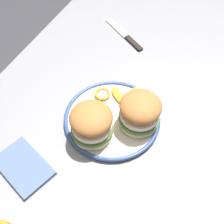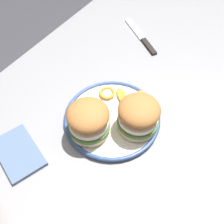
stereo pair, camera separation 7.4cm
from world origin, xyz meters
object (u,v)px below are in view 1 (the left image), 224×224
Objects in this scene: sandwich_half_left at (140,111)px; dining_table at (126,121)px; dinner_plate at (112,118)px; table_knife at (126,36)px; sandwich_half_right at (92,123)px.

dining_table is at bearing 43.80° from sandwich_half_left.
sandwich_half_left is at bearing -79.20° from dinner_plate.
table_knife is (0.36, 0.11, -0.01)m from dinner_plate.
dinner_plate is 1.76× the size of sandwich_half_right.
dinner_plate is 1.41× the size of table_knife.
sandwich_half_left is (-0.06, -0.06, 0.17)m from dining_table.
sandwich_half_right is (-0.15, 0.04, 0.17)m from dining_table.
sandwich_half_left and sandwich_half_right have the same top height.
dinner_plate is at bearing -18.82° from sandwich_half_right.
table_knife is at bearing 17.15° from dinner_plate.
sandwich_half_left reaches higher than table_knife.
table_knife is at bearing 28.33° from sandwich_half_left.
sandwich_half_right reaches higher than table_knife.
sandwich_half_right reaches higher than dinner_plate.
sandwich_half_left is 0.13m from sandwich_half_right.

